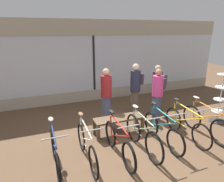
{
  "coord_description": "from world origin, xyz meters",
  "views": [
    {
      "loc": [
        -2.2,
        -3.8,
        2.81
      ],
      "look_at": [
        0.0,
        1.83,
        0.95
      ],
      "focal_mm": 32.0,
      "sensor_mm": 36.0,
      "label": 1
    }
  ],
  "objects_px": {
    "customer_by_window": "(106,95)",
    "bicycle_right": "(186,125)",
    "accessory_rack": "(220,102)",
    "bicycle_center_left": "(119,143)",
    "bicycle_center_right": "(162,131)",
    "bicycle_center": "(142,136)",
    "bicycle_left": "(86,146)",
    "bicycle_far_left": "(55,153)",
    "customer_near_bench": "(135,88)",
    "display_bench": "(119,120)",
    "customer_near_rack": "(157,88)",
    "bicycle_far_right": "(205,123)",
    "customer_mid_floor": "(158,93)"
  },
  "relations": [
    {
      "from": "bicycle_right",
      "to": "customer_near_rack",
      "type": "bearing_deg",
      "value": 81.89
    },
    {
      "from": "accessory_rack",
      "to": "customer_by_window",
      "type": "height_order",
      "value": "customer_by_window"
    },
    {
      "from": "bicycle_right",
      "to": "accessory_rack",
      "type": "xyz_separation_m",
      "value": [
        1.67,
        0.45,
        0.29
      ]
    },
    {
      "from": "bicycle_center_right",
      "to": "customer_mid_floor",
      "type": "distance_m",
      "value": 1.57
    },
    {
      "from": "accessory_rack",
      "to": "bicycle_center_left",
      "type": "bearing_deg",
      "value": -171.35
    },
    {
      "from": "bicycle_far_left",
      "to": "bicycle_right",
      "type": "distance_m",
      "value": 3.38
    },
    {
      "from": "bicycle_far_left",
      "to": "customer_near_bench",
      "type": "distance_m",
      "value": 3.45
    },
    {
      "from": "bicycle_right",
      "to": "customer_mid_floor",
      "type": "bearing_deg",
      "value": 92.47
    },
    {
      "from": "customer_near_rack",
      "to": "bicycle_left",
      "type": "bearing_deg",
      "value": -148.93
    },
    {
      "from": "bicycle_left",
      "to": "customer_near_bench",
      "type": "height_order",
      "value": "customer_near_bench"
    },
    {
      "from": "customer_near_bench",
      "to": "customer_near_rack",
      "type": "bearing_deg",
      "value": -5.17
    },
    {
      "from": "bicycle_right",
      "to": "accessory_rack",
      "type": "relative_size",
      "value": 1.07
    },
    {
      "from": "bicycle_right",
      "to": "customer_near_bench",
      "type": "height_order",
      "value": "customer_near_bench"
    },
    {
      "from": "bicycle_far_right",
      "to": "customer_near_rack",
      "type": "xyz_separation_m",
      "value": [
        -0.32,
        1.88,
        0.52
      ]
    },
    {
      "from": "bicycle_center_right",
      "to": "accessory_rack",
      "type": "height_order",
      "value": "accessory_rack"
    },
    {
      "from": "bicycle_center_right",
      "to": "display_bench",
      "type": "bearing_deg",
      "value": 131.48
    },
    {
      "from": "bicycle_center_left",
      "to": "bicycle_far_right",
      "type": "bearing_deg",
      "value": 0.41
    },
    {
      "from": "bicycle_left",
      "to": "customer_by_window",
      "type": "relative_size",
      "value": 1.0
    },
    {
      "from": "bicycle_far_left",
      "to": "bicycle_center_left",
      "type": "relative_size",
      "value": 1.01
    },
    {
      "from": "customer_near_bench",
      "to": "customer_by_window",
      "type": "bearing_deg",
      "value": -173.47
    },
    {
      "from": "bicycle_far_right",
      "to": "customer_near_bench",
      "type": "distance_m",
      "value": 2.32
    },
    {
      "from": "accessory_rack",
      "to": "customer_near_bench",
      "type": "bearing_deg",
      "value": 147.41
    },
    {
      "from": "accessory_rack",
      "to": "bicycle_far_left",
      "type": "bearing_deg",
      "value": -174.72
    },
    {
      "from": "bicycle_far_left",
      "to": "customer_near_rack",
      "type": "distance_m",
      "value": 4.1
    },
    {
      "from": "bicycle_right",
      "to": "customer_near_bench",
      "type": "relative_size",
      "value": 0.98
    },
    {
      "from": "bicycle_far_left",
      "to": "display_bench",
      "type": "distance_m",
      "value": 2.04
    },
    {
      "from": "bicycle_far_right",
      "to": "accessory_rack",
      "type": "relative_size",
      "value": 1.07
    },
    {
      "from": "bicycle_far_right",
      "to": "accessory_rack",
      "type": "bearing_deg",
      "value": 26.24
    },
    {
      "from": "accessory_rack",
      "to": "display_bench",
      "type": "distance_m",
      "value": 3.27
    },
    {
      "from": "bicycle_center",
      "to": "customer_by_window",
      "type": "height_order",
      "value": "customer_by_window"
    },
    {
      "from": "bicycle_center",
      "to": "bicycle_center_right",
      "type": "distance_m",
      "value": 0.62
    },
    {
      "from": "customer_near_rack",
      "to": "bicycle_far_right",
      "type": "bearing_deg",
      "value": -80.42
    },
    {
      "from": "bicycle_center_right",
      "to": "bicycle_right",
      "type": "xyz_separation_m",
      "value": [
        0.75,
        0.01,
        0.01
      ]
    },
    {
      "from": "customer_near_rack",
      "to": "customer_near_bench",
      "type": "height_order",
      "value": "customer_near_bench"
    },
    {
      "from": "bicycle_left",
      "to": "bicycle_far_right",
      "type": "relative_size",
      "value": 0.99
    },
    {
      "from": "bicycle_far_right",
      "to": "customer_near_bench",
      "type": "xyz_separation_m",
      "value": [
        -1.12,
        1.95,
        0.57
      ]
    },
    {
      "from": "accessory_rack",
      "to": "customer_mid_floor",
      "type": "bearing_deg",
      "value": 153.66
    },
    {
      "from": "bicycle_center_left",
      "to": "customer_by_window",
      "type": "bearing_deg",
      "value": 78.59
    },
    {
      "from": "bicycle_right",
      "to": "customer_near_bench",
      "type": "bearing_deg",
      "value": 106.41
    },
    {
      "from": "bicycle_left",
      "to": "customer_near_bench",
      "type": "xyz_separation_m",
      "value": [
        2.16,
        1.86,
        0.58
      ]
    },
    {
      "from": "customer_by_window",
      "to": "customer_mid_floor",
      "type": "xyz_separation_m",
      "value": [
        1.57,
        -0.44,
        -0.0
      ]
    },
    {
      "from": "bicycle_center_left",
      "to": "customer_near_bench",
      "type": "distance_m",
      "value": 2.52
    },
    {
      "from": "bicycle_far_right",
      "to": "customer_near_rack",
      "type": "height_order",
      "value": "customer_near_rack"
    },
    {
      "from": "bicycle_center_right",
      "to": "bicycle_right",
      "type": "height_order",
      "value": "same"
    },
    {
      "from": "bicycle_center_right",
      "to": "display_bench",
      "type": "relative_size",
      "value": 1.22
    },
    {
      "from": "bicycle_center_left",
      "to": "bicycle_center_right",
      "type": "bearing_deg",
      "value": 4.83
    },
    {
      "from": "accessory_rack",
      "to": "customer_by_window",
      "type": "xyz_separation_m",
      "value": [
        -3.29,
        1.29,
        0.23
      ]
    },
    {
      "from": "bicycle_far_right",
      "to": "display_bench",
      "type": "height_order",
      "value": "bicycle_far_right"
    },
    {
      "from": "bicycle_center_right",
      "to": "customer_near_rack",
      "type": "height_order",
      "value": "customer_near_rack"
    },
    {
      "from": "customer_by_window",
      "to": "bicycle_right",
      "type": "bearing_deg",
      "value": -46.98
    }
  ]
}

